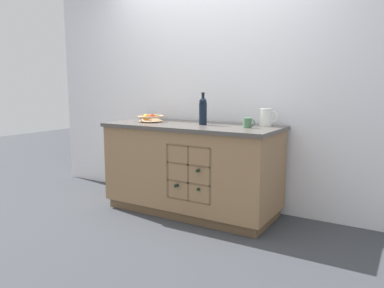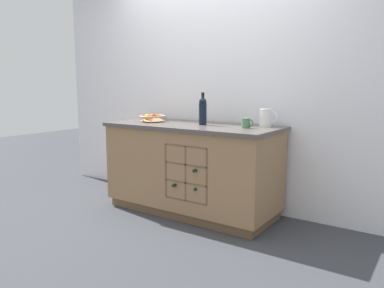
# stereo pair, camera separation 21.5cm
# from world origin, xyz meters

# --- Properties ---
(ground_plane) EXTENTS (14.00, 14.00, 0.00)m
(ground_plane) POSITION_xyz_m (0.00, 0.00, 0.00)
(ground_plane) COLOR #383A3F
(back_wall) EXTENTS (4.40, 0.06, 2.55)m
(back_wall) POSITION_xyz_m (0.00, 0.42, 1.27)
(back_wall) COLOR white
(back_wall) RESTS_ON ground_plane
(kitchen_island) EXTENTS (1.73, 0.76, 0.89)m
(kitchen_island) POSITION_xyz_m (0.00, -0.00, 0.45)
(kitchen_island) COLOR brown
(kitchen_island) RESTS_ON ground_plane
(fruit_bowl) EXTENTS (0.28, 0.28, 0.09)m
(fruit_bowl) POSITION_xyz_m (-0.51, -0.00, 0.93)
(fruit_bowl) COLOR tan
(fruit_bowl) RESTS_ON kitchen_island
(white_pitcher) EXTENTS (0.18, 0.12, 0.17)m
(white_pitcher) POSITION_xyz_m (0.68, 0.22, 0.97)
(white_pitcher) COLOR white
(white_pitcher) RESTS_ON kitchen_island
(ceramic_mug) EXTENTS (0.11, 0.08, 0.09)m
(ceramic_mug) POSITION_xyz_m (0.58, 0.01, 0.93)
(ceramic_mug) COLOR #4C7A56
(ceramic_mug) RESTS_ON kitchen_island
(standing_wine_bottle) EXTENTS (0.08, 0.08, 0.31)m
(standing_wine_bottle) POSITION_xyz_m (0.11, 0.03, 1.03)
(standing_wine_bottle) COLOR black
(standing_wine_bottle) RESTS_ON kitchen_island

